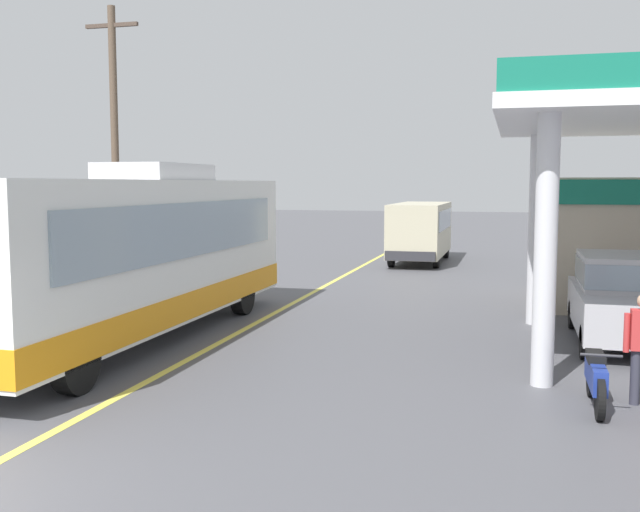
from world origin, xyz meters
TOP-DOWN VIEW (x-y plane):
  - ground at (0.00, 20.00)m, footprint 120.00×120.00m
  - lane_divider_stripe at (0.00, 15.00)m, footprint 0.16×50.00m
  - coach_bus_main at (-1.82, 7.53)m, footprint 2.60×11.04m
  - car_at_pump at (7.88, 9.66)m, footprint 1.70×4.20m
  - minibus_opposing_lane at (2.04, 24.13)m, footprint 2.04×6.13m
  - motorcycle_parked_forecourt at (6.99, 5.00)m, footprint 0.55×1.80m
  - utility_pole_roadside at (-6.59, 14.95)m, footprint 1.80×0.24m

SIDE VIEW (x-z plane):
  - ground at x=0.00m, z-range 0.00..0.00m
  - lane_divider_stripe at x=0.00m, z-range 0.00..0.01m
  - motorcycle_parked_forecourt at x=6.99m, z-range -0.02..0.90m
  - car_at_pump at x=7.88m, z-range 0.10..1.92m
  - minibus_opposing_lane at x=2.04m, z-range 0.25..2.69m
  - coach_bus_main at x=-1.82m, z-range -0.12..3.56m
  - utility_pole_roadside at x=-6.59m, z-range 0.18..8.99m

